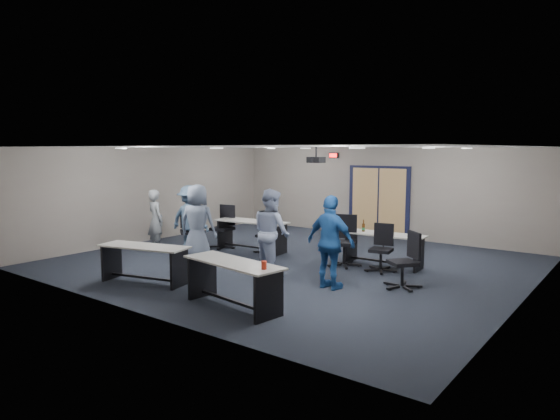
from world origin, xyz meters
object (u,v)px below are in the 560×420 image
Objects in this scene: chair_back_a at (222,227)px; person_gray at (156,220)px; table_front_left at (144,257)px; person_lightblue at (271,232)px; chair_loose_right at (403,260)px; table_back_right at (383,244)px; person_plaid at (197,223)px; table_front_right at (233,276)px; chair_back_c at (344,241)px; table_back_left at (252,230)px; person_navy at (331,242)px; chair_back_b at (267,234)px; chair_loose_left at (190,230)px; chair_back_d at (381,248)px; person_back at (190,219)px.

person_gray is (-1.13, -1.32, 0.23)m from chair_back_a.
table_front_left is at bearing 151.91° from person_gray.
person_lightblue reaches higher than chair_back_a.
person_gray is at bearing -136.05° from chair_loose_right.
table_back_right is 1.02× the size of person_plaid.
table_front_right is 1.74× the size of chair_back_c.
table_back_left reaches higher than table_front_left.
chair_loose_right reaches higher than table_back_right.
table_front_right is 4.36m from table_back_right.
table_back_right is 1.63× the size of chair_back_a.
person_navy is at bearing -88.15° from chair_back_c.
table_back_right is 1.72× the size of chair_loose_right.
person_gray is (-2.02, -1.48, 0.26)m from table_back_left.
chair_back_b is at bearing -134.79° from person_plaid.
table_back_right is at bearing -144.92° from person_gray.
person_navy reaches higher than chair_back_c.
table_front_right is at bearing -51.00° from chair_back_a.
chair_back_c is 1.04× the size of chair_loose_left.
table_back_right is at bearing -103.00° from person_lightblue.
person_back reaches higher than chair_back_d.
chair_back_b is 2.04m from chair_loose_left.
person_gray reaches higher than chair_back_c.
table_front_left is 3.71m from person_navy.
chair_back_c is (2.78, -0.03, 0.03)m from table_back_left.
table_back_right is at bearing 3.67° from table_back_left.
chair_back_a is (-0.90, -0.16, 0.03)m from table_back_left.
table_back_right is 5.87m from person_gray.
person_plaid is (-3.93, -1.68, 0.40)m from chair_back_d.
table_back_left is at bearing -173.92° from table_back_right.
chair_back_b reaches higher than table_front_left.
person_plaid reaches higher than table_back_left.
chair_loose_right is (1.80, -0.91, -0.04)m from chair_back_c.
person_back is (-1.77, -0.99, 0.36)m from chair_back_b.
person_gray is 0.91m from person_back.
person_gray is (-2.34, 2.19, 0.29)m from table_front_left.
person_gray is 0.90× the size of person_navy.
table_back_right is at bearing 38.24° from table_front_left.
person_navy is (4.39, -1.63, 0.32)m from chair_back_a.
person_lightblue reaches higher than chair_back_b.
person_lightblue is (1.42, -1.62, 0.42)m from chair_back_b.
table_front_left is at bearing -143.44° from chair_back_d.
chair_back_a reaches higher than chair_loose_left.
table_front_right is 1.18× the size of person_back.
chair_back_a reaches higher than chair_back_d.
person_back is at bearing 153.67° from table_front_right.
person_navy reaches higher than chair_loose_left.
chair_loose_right is 4.91m from person_plaid.
chair_back_a reaches higher than chair_loose_right.
chair_back_b is 0.90× the size of chair_loose_left.
table_back_right is at bearing 15.13° from chair_back_b.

